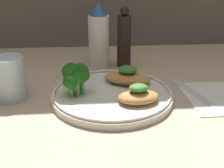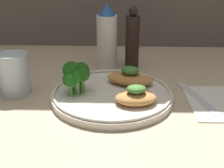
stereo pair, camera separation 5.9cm
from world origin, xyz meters
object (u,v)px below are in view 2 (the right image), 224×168
at_px(sauce_bottle, 107,38).
at_px(broccoli_bunch, 76,74).
at_px(pepper_grinder, 132,40).
at_px(drinking_glass, 14,74).
at_px(plate, 112,94).

bearing_deg(sauce_bottle, broccoli_bunch, -104.97).
relative_size(broccoli_bunch, pepper_grinder, 0.42).
bearing_deg(pepper_grinder, drinking_glass, -144.99).
bearing_deg(sauce_bottle, pepper_grinder, 0.00).
relative_size(pepper_grinder, drinking_glass, 1.78).
bearing_deg(broccoli_bunch, sauce_bottle, 75.03).
height_order(broccoli_bunch, pepper_grinder, pepper_grinder).
height_order(sauce_bottle, pepper_grinder, sauce_bottle).
distance_m(broccoli_bunch, pepper_grinder, 0.24).
relative_size(sauce_bottle, pepper_grinder, 1.05).
distance_m(pepper_grinder, drinking_glass, 0.32).
relative_size(broccoli_bunch, sauce_bottle, 0.40).
bearing_deg(plate, broccoli_bunch, -179.30).
bearing_deg(drinking_glass, pepper_grinder, 35.01).
xyz_separation_m(broccoli_bunch, drinking_glass, (-0.14, 0.02, -0.01)).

